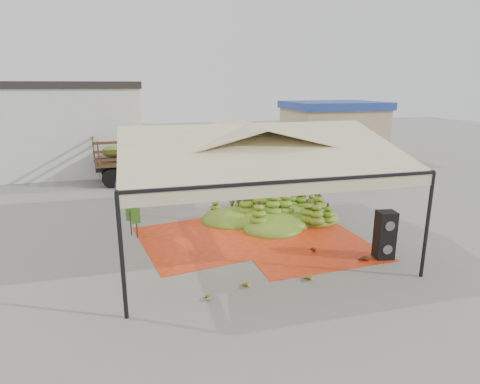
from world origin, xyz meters
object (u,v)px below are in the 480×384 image
object	(u,v)px
vendor	(235,189)
truck_right	(324,155)
speaker_stack	(385,235)
truck_left	(169,151)
banana_heap	(274,205)

from	to	relation	value
vendor	truck_right	size ratio (longest dim) A/B	0.28
speaker_stack	truck_right	bearing A→B (deg)	80.94
speaker_stack	truck_left	world-z (taller)	truck_left
truck_right	banana_heap	bearing A→B (deg)	-108.01
truck_right	speaker_stack	bearing A→B (deg)	-83.47
banana_heap	truck_left	bearing A→B (deg)	111.30
vendor	truck_left	xyz separation A→B (m)	(-2.07, 6.96, 0.60)
banana_heap	truck_right	size ratio (longest dim) A/B	0.81
speaker_stack	truck_right	xyz separation A→B (m)	(2.99, 10.13, 0.66)
banana_heap	speaker_stack	size ratio (longest dim) A/B	3.79
banana_heap	truck_right	distance (m)	7.71
speaker_stack	truck_left	xyz separation A→B (m)	(-5.33, 12.78, 0.81)
banana_heap	vendor	xyz separation A→B (m)	(-1.22, 1.47, 0.36)
banana_heap	speaker_stack	xyz separation A→B (m)	(2.04, -4.34, 0.14)
speaker_stack	truck_left	distance (m)	13.87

